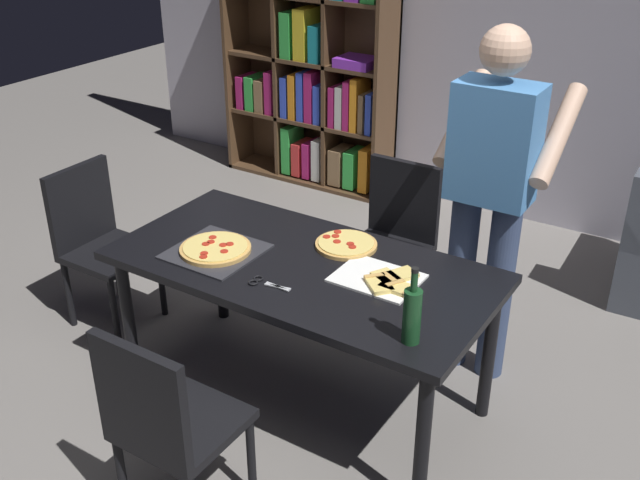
{
  "coord_description": "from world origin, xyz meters",
  "views": [
    {
      "loc": [
        1.64,
        -2.42,
        2.38
      ],
      "look_at": [
        0.0,
        0.15,
        0.8
      ],
      "focal_mm": 41.92,
      "sensor_mm": 36.0,
      "label": 1
    }
  ],
  "objects_px": {
    "dining_table": "(302,277)",
    "chair_far_side": "(394,233)",
    "person_serving_pizza": "(491,188)",
    "pepperoni_pizza_on_tray": "(215,250)",
    "kitchen_scissors": "(263,283)",
    "chair_near_camera": "(166,420)",
    "chair_left_end": "(98,236)",
    "wine_bottle": "(412,314)",
    "bookshelf": "(314,61)",
    "second_pizza_plain": "(346,244)"
  },
  "relations": [
    {
      "from": "chair_left_end",
      "to": "second_pizza_plain",
      "type": "bearing_deg",
      "value": 9.48
    },
    {
      "from": "bookshelf",
      "to": "pepperoni_pizza_on_tray",
      "type": "height_order",
      "value": "bookshelf"
    },
    {
      "from": "chair_near_camera",
      "to": "kitchen_scissors",
      "type": "relative_size",
      "value": 4.62
    },
    {
      "from": "dining_table",
      "to": "chair_left_end",
      "type": "bearing_deg",
      "value": 180.0
    },
    {
      "from": "chair_left_end",
      "to": "bookshelf",
      "type": "relative_size",
      "value": 0.46
    },
    {
      "from": "chair_far_side",
      "to": "second_pizza_plain",
      "type": "bearing_deg",
      "value": -82.71
    },
    {
      "from": "chair_left_end",
      "to": "person_serving_pizza",
      "type": "distance_m",
      "value": 2.13
    },
    {
      "from": "wine_bottle",
      "to": "second_pizza_plain",
      "type": "distance_m",
      "value": 0.8
    },
    {
      "from": "dining_table",
      "to": "chair_far_side",
      "type": "bearing_deg",
      "value": 90.0
    },
    {
      "from": "dining_table",
      "to": "kitchen_scissors",
      "type": "height_order",
      "value": "kitchen_scissors"
    },
    {
      "from": "chair_far_side",
      "to": "second_pizza_plain",
      "type": "relative_size",
      "value": 3.1
    },
    {
      "from": "chair_far_side",
      "to": "bookshelf",
      "type": "height_order",
      "value": "bookshelf"
    },
    {
      "from": "chair_far_side",
      "to": "chair_near_camera",
      "type": "bearing_deg",
      "value": -90.0
    },
    {
      "from": "bookshelf",
      "to": "kitchen_scissors",
      "type": "xyz_separation_m",
      "value": [
        1.44,
        -2.61,
        -0.21
      ]
    },
    {
      "from": "wine_bottle",
      "to": "second_pizza_plain",
      "type": "relative_size",
      "value": 1.09
    },
    {
      "from": "wine_bottle",
      "to": "chair_near_camera",
      "type": "bearing_deg",
      "value": -137.16
    },
    {
      "from": "bookshelf",
      "to": "second_pizza_plain",
      "type": "height_order",
      "value": "bookshelf"
    },
    {
      "from": "pepperoni_pizza_on_tray",
      "to": "chair_left_end",
      "type": "bearing_deg",
      "value": 172.18
    },
    {
      "from": "person_serving_pizza",
      "to": "second_pizza_plain",
      "type": "bearing_deg",
      "value": -138.13
    },
    {
      "from": "person_serving_pizza",
      "to": "wine_bottle",
      "type": "height_order",
      "value": "person_serving_pizza"
    },
    {
      "from": "person_serving_pizza",
      "to": "dining_table",
      "type": "bearing_deg",
      "value": -130.49
    },
    {
      "from": "dining_table",
      "to": "chair_far_side",
      "type": "height_order",
      "value": "chair_far_side"
    },
    {
      "from": "pepperoni_pizza_on_tray",
      "to": "bookshelf",
      "type": "bearing_deg",
      "value": 113.49
    },
    {
      "from": "chair_left_end",
      "to": "pepperoni_pizza_on_tray",
      "type": "relative_size",
      "value": 2.32
    },
    {
      "from": "chair_far_side",
      "to": "person_serving_pizza",
      "type": "height_order",
      "value": "person_serving_pizza"
    },
    {
      "from": "dining_table",
      "to": "pepperoni_pizza_on_tray",
      "type": "xyz_separation_m",
      "value": [
        -0.39,
        -0.13,
        0.09
      ]
    },
    {
      "from": "dining_table",
      "to": "bookshelf",
      "type": "relative_size",
      "value": 0.89
    },
    {
      "from": "kitchen_scissors",
      "to": "chair_far_side",
      "type": "bearing_deg",
      "value": 88.22
    },
    {
      "from": "dining_table",
      "to": "second_pizza_plain",
      "type": "xyz_separation_m",
      "value": [
        0.09,
        0.24,
        0.09
      ]
    },
    {
      "from": "person_serving_pizza",
      "to": "kitchen_scissors",
      "type": "distance_m",
      "value": 1.15
    },
    {
      "from": "chair_near_camera",
      "to": "bookshelf",
      "type": "height_order",
      "value": "bookshelf"
    },
    {
      "from": "dining_table",
      "to": "second_pizza_plain",
      "type": "bearing_deg",
      "value": 70.26
    },
    {
      "from": "wine_bottle",
      "to": "kitchen_scissors",
      "type": "height_order",
      "value": "wine_bottle"
    },
    {
      "from": "dining_table",
      "to": "pepperoni_pizza_on_tray",
      "type": "bearing_deg",
      "value": -161.16
    },
    {
      "from": "kitchen_scissors",
      "to": "wine_bottle",
      "type": "bearing_deg",
      "value": -3.46
    },
    {
      "from": "chair_left_end",
      "to": "bookshelf",
      "type": "bearing_deg",
      "value": 92.94
    },
    {
      "from": "person_serving_pizza",
      "to": "pepperoni_pizza_on_tray",
      "type": "distance_m",
      "value": 1.31
    },
    {
      "from": "kitchen_scissors",
      "to": "chair_near_camera",
      "type": "bearing_deg",
      "value": -86.95
    },
    {
      "from": "kitchen_scissors",
      "to": "bookshelf",
      "type": "bearing_deg",
      "value": 118.88
    },
    {
      "from": "pepperoni_pizza_on_tray",
      "to": "wine_bottle",
      "type": "relative_size",
      "value": 1.23
    },
    {
      "from": "pepperoni_pizza_on_tray",
      "to": "wine_bottle",
      "type": "height_order",
      "value": "wine_bottle"
    },
    {
      "from": "wine_bottle",
      "to": "kitchen_scissors",
      "type": "relative_size",
      "value": 1.62
    },
    {
      "from": "dining_table",
      "to": "chair_near_camera",
      "type": "bearing_deg",
      "value": -90.0
    },
    {
      "from": "pepperoni_pizza_on_tray",
      "to": "wine_bottle",
      "type": "xyz_separation_m",
      "value": [
        1.07,
        -0.15,
        0.1
      ]
    },
    {
      "from": "dining_table",
      "to": "chair_left_end",
      "type": "xyz_separation_m",
      "value": [
        -1.36,
        0.0,
        -0.16
      ]
    },
    {
      "from": "bookshelf",
      "to": "pepperoni_pizza_on_tray",
      "type": "distance_m",
      "value": 2.74
    },
    {
      "from": "bookshelf",
      "to": "wine_bottle",
      "type": "relative_size",
      "value": 6.17
    },
    {
      "from": "pepperoni_pizza_on_tray",
      "to": "wine_bottle",
      "type": "distance_m",
      "value": 1.08
    },
    {
      "from": "dining_table",
      "to": "bookshelf",
      "type": "height_order",
      "value": "bookshelf"
    },
    {
      "from": "second_pizza_plain",
      "to": "dining_table",
      "type": "bearing_deg",
      "value": -109.74
    }
  ]
}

